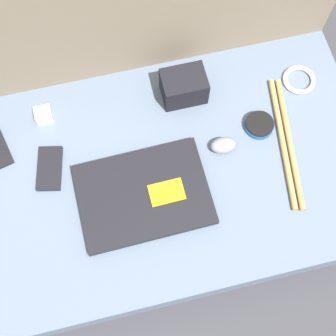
% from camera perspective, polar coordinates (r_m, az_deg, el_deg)
% --- Properties ---
extents(ground_plane, '(8.00, 8.00, 0.00)m').
position_cam_1_polar(ground_plane, '(1.39, 0.00, -2.36)').
color(ground_plane, '#38383D').
extents(couch_seat, '(1.12, 0.66, 0.14)m').
position_cam_1_polar(couch_seat, '(1.32, 0.00, -1.39)').
color(couch_seat, slate).
rests_on(couch_seat, ground_plane).
extents(couch_backrest, '(1.12, 0.20, 0.58)m').
position_cam_1_polar(couch_backrest, '(1.34, -4.54, 18.95)').
color(couch_backrest, '#7F705B').
rests_on(couch_backrest, ground_plane).
extents(laptop, '(0.34, 0.25, 0.03)m').
position_cam_1_polar(laptop, '(1.22, -2.97, -3.28)').
color(laptop, black).
rests_on(laptop, couch_seat).
extents(computer_mouse, '(0.07, 0.05, 0.04)m').
position_cam_1_polar(computer_mouse, '(1.27, 6.74, 2.78)').
color(computer_mouse, gray).
rests_on(computer_mouse, couch_seat).
extents(speaker_puck, '(0.08, 0.08, 0.02)m').
position_cam_1_polar(speaker_puck, '(1.32, 11.07, 5.17)').
color(speaker_puck, '#1E569E').
rests_on(speaker_puck, couch_seat).
extents(phone_silver, '(0.09, 0.13, 0.01)m').
position_cam_1_polar(phone_silver, '(1.29, -14.23, -0.06)').
color(phone_silver, black).
rests_on(phone_silver, couch_seat).
extents(camera_pouch, '(0.12, 0.09, 0.09)m').
position_cam_1_polar(camera_pouch, '(1.32, 1.93, 9.90)').
color(camera_pouch, black).
rests_on(camera_pouch, couch_seat).
extents(charger_brick, '(0.05, 0.04, 0.04)m').
position_cam_1_polar(charger_brick, '(1.34, -14.91, 6.26)').
color(charger_brick, silver).
rests_on(charger_brick, couch_seat).
extents(cable_coil, '(0.09, 0.09, 0.01)m').
position_cam_1_polar(cable_coil, '(1.42, 15.69, 10.32)').
color(cable_coil, white).
rests_on(cable_coil, couch_seat).
extents(drumstick_pair, '(0.09, 0.38, 0.02)m').
position_cam_1_polar(drumstick_pair, '(1.32, 14.20, 3.12)').
color(drumstick_pair, tan).
rests_on(drumstick_pair, couch_seat).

